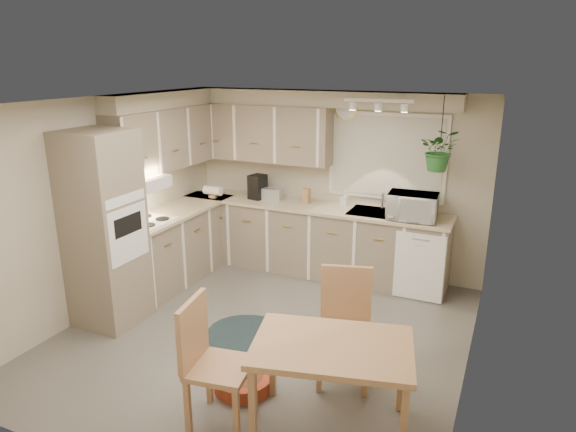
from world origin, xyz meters
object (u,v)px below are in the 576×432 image
object	(u,v)px
braided_rug	(258,340)
microwave	(413,204)
chair_left	(221,364)
pet_bed	(243,381)
chair_back	(344,330)
dining_table	(331,388)

from	to	relation	value
braided_rug	microwave	world-z (taller)	microwave
chair_left	microwave	world-z (taller)	microwave
pet_bed	microwave	size ratio (longest dim) A/B	0.90
braided_rug	pet_bed	distance (m)	0.79
braided_rug	chair_left	bearing A→B (deg)	-75.30
chair_back	braided_rug	size ratio (longest dim) A/B	0.83
chair_back	pet_bed	world-z (taller)	chair_back
chair_back	pet_bed	distance (m)	1.00
dining_table	chair_back	bearing A→B (deg)	99.97
chair_left	pet_bed	world-z (taller)	chair_left
chair_left	microwave	size ratio (longest dim) A/B	1.80
chair_back	braided_rug	bearing A→B (deg)	-31.34
dining_table	chair_left	bearing A→B (deg)	-161.83
chair_back	pet_bed	bearing A→B (deg)	15.80
pet_bed	braided_rug	bearing A→B (deg)	108.49
dining_table	chair_back	size ratio (longest dim) A/B	1.16
chair_back	braided_rug	distance (m)	1.17
microwave	braided_rug	bearing A→B (deg)	-125.52
braided_rug	pet_bed	xyz separation A→B (m)	(0.25, -0.75, 0.05)
chair_left	braided_rug	xyz separation A→B (m)	(-0.31, 1.20, -0.51)
dining_table	braided_rug	xyz separation A→B (m)	(-1.13, 0.93, -0.37)
chair_left	braided_rug	world-z (taller)	chair_left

